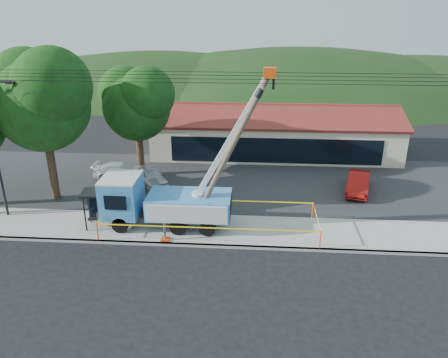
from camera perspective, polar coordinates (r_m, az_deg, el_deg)
ground at (r=23.89m, az=-1.76°, el=-11.45°), size 120.00×120.00×0.00m
curb at (r=25.63m, az=-1.28°, el=-8.74°), size 60.00×0.25×0.15m
sidewalk at (r=27.27m, az=-0.91°, el=-6.70°), size 60.00×4.00×0.15m
parking_lot at (r=34.49m, az=0.24°, el=-0.37°), size 60.00×12.00×0.10m
strip_mall at (r=41.42m, az=6.57°, el=6.02°), size 22.50×8.53×4.67m
tree_west_near at (r=31.73m, az=-22.81°, el=10.06°), size 7.56×6.72×10.80m
tree_lot at (r=34.79m, az=-11.39°, el=10.02°), size 6.30×5.60×8.94m
hill_west at (r=77.89m, az=-8.85°, el=11.98°), size 78.40×56.00×28.00m
hill_center at (r=76.38m, az=10.18°, el=11.70°), size 89.60×64.00×32.00m
hill_east at (r=80.92m, az=24.65°, el=10.65°), size 72.80×52.00×26.00m
utility_truck at (r=27.25m, az=-8.00°, el=-2.72°), size 10.42×4.27×9.81m
leaning_pole at (r=25.19m, az=0.92°, el=4.01°), size 4.85×1.77×9.68m
bus_shelter at (r=28.01m, az=-15.46°, el=-2.64°), size 2.61×1.78×2.36m
caution_tape at (r=26.91m, az=-1.81°, el=-4.93°), size 12.99×3.87×1.12m
car_silver at (r=34.41m, az=-9.50°, el=-0.84°), size 3.68×4.16×1.36m
car_red at (r=34.12m, az=16.98°, el=-1.74°), size 2.59×4.59×1.43m
car_white at (r=36.10m, az=-13.24°, el=-0.02°), size 4.31×1.82×1.24m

